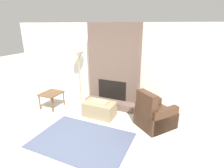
# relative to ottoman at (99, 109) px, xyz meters

# --- Properties ---
(ground_plane) EXTENTS (24.00, 24.00, 0.00)m
(ground_plane) POSITION_rel_ottoman_xyz_m (0.04, -1.78, -0.22)
(ground_plane) COLOR beige
(wall_back) EXTENTS (8.15, 0.06, 2.60)m
(wall_back) POSITION_rel_ottoman_xyz_m (0.04, 1.19, 1.08)
(wall_back) COLOR silver
(wall_back) RESTS_ON ground_plane
(fireplace) EXTENTS (1.65, 0.67, 2.60)m
(fireplace) POSITION_rel_ottoman_xyz_m (0.04, 0.97, 0.98)
(fireplace) COLOR brown
(fireplace) RESTS_ON ground_plane
(ottoman) EXTENTS (0.89, 0.53, 0.48)m
(ottoman) POSITION_rel_ottoman_xyz_m (0.00, 0.00, 0.00)
(ottoman) COLOR #998460
(ottoman) RESTS_ON ground_plane
(armchair) EXTENTS (1.14, 1.16, 1.00)m
(armchair) POSITION_rel_ottoman_xyz_m (1.54, 0.07, 0.08)
(armchair) COLOR #422819
(armchair) RESTS_ON ground_plane
(side_table) EXTENTS (0.57, 0.63, 0.50)m
(side_table) POSITION_rel_ottoman_xyz_m (-1.65, -0.10, 0.21)
(side_table) COLOR brown
(side_table) RESTS_ON ground_plane
(floor_lamp_left) EXTENTS (0.38, 0.38, 1.71)m
(floor_lamp_left) POSITION_rel_ottoman_xyz_m (-1.19, 0.87, 1.28)
(floor_lamp_left) COLOR tan
(floor_lamp_left) RESTS_ON ground_plane
(area_rug) EXTENTS (2.18, 1.48, 0.01)m
(area_rug) POSITION_rel_ottoman_xyz_m (0.15, -1.17, -0.22)
(area_rug) COLOR #4C5670
(area_rug) RESTS_ON ground_plane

